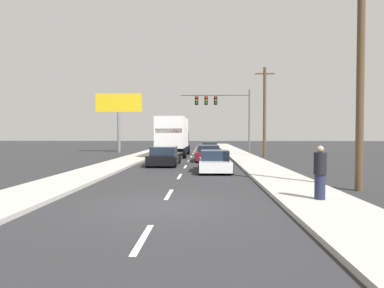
{
  "coord_description": "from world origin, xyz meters",
  "views": [
    {
      "loc": [
        1.27,
        -9.72,
        2.15
      ],
      "look_at": [
        0.15,
        19.5,
        1.28
      ],
      "focal_mm": 30.86,
      "sensor_mm": 36.0,
      "label": 1
    }
  ],
  "objects_px": {
    "traffic_signal_mast": "(218,105)",
    "roadside_billboard": "(119,109)",
    "box_truck": "(174,135)",
    "car_maroon": "(208,154)",
    "car_black": "(164,157)",
    "utility_pole_near": "(361,54)",
    "car_white": "(215,162)",
    "utility_pole_mid": "(265,111)",
    "car_yellow": "(210,149)",
    "pedestrian_near_corner": "(320,173)"
  },
  "relations": [
    {
      "from": "car_maroon",
      "to": "pedestrian_near_corner",
      "type": "xyz_separation_m",
      "value": [
        3.26,
        -16.05,
        0.38
      ]
    },
    {
      "from": "box_truck",
      "to": "car_black",
      "type": "bearing_deg",
      "value": -88.97
    },
    {
      "from": "car_yellow",
      "to": "car_maroon",
      "type": "distance_m",
      "value": 8.32
    },
    {
      "from": "car_black",
      "to": "utility_pole_mid",
      "type": "xyz_separation_m",
      "value": [
        8.4,
        8.6,
        3.74
      ]
    },
    {
      "from": "car_yellow",
      "to": "pedestrian_near_corner",
      "type": "xyz_separation_m",
      "value": [
        3.01,
        -24.36,
        0.34
      ]
    },
    {
      "from": "box_truck",
      "to": "car_maroon",
      "type": "bearing_deg",
      "value": -56.96
    },
    {
      "from": "car_white",
      "to": "car_maroon",
      "type": "bearing_deg",
      "value": 92.11
    },
    {
      "from": "car_maroon",
      "to": "traffic_signal_mast",
      "type": "height_order",
      "value": "traffic_signal_mast"
    },
    {
      "from": "box_truck",
      "to": "car_maroon",
      "type": "relative_size",
      "value": 2.13
    },
    {
      "from": "car_black",
      "to": "utility_pole_mid",
      "type": "relative_size",
      "value": 0.5
    },
    {
      "from": "car_maroon",
      "to": "box_truck",
      "type": "bearing_deg",
      "value": 123.04
    },
    {
      "from": "utility_pole_near",
      "to": "traffic_signal_mast",
      "type": "bearing_deg",
      "value": 99.16
    },
    {
      "from": "car_yellow",
      "to": "pedestrian_near_corner",
      "type": "distance_m",
      "value": 24.55
    },
    {
      "from": "traffic_signal_mast",
      "to": "utility_pole_near",
      "type": "bearing_deg",
      "value": -80.84
    },
    {
      "from": "box_truck",
      "to": "roadside_billboard",
      "type": "bearing_deg",
      "value": 135.1
    },
    {
      "from": "car_maroon",
      "to": "car_white",
      "type": "distance_m",
      "value": 7.44
    },
    {
      "from": "car_black",
      "to": "roadside_billboard",
      "type": "distance_m",
      "value": 18.01
    },
    {
      "from": "car_black",
      "to": "utility_pole_near",
      "type": "height_order",
      "value": "utility_pole_near"
    },
    {
      "from": "car_yellow",
      "to": "car_white",
      "type": "relative_size",
      "value": 1.11
    },
    {
      "from": "car_yellow",
      "to": "utility_pole_near",
      "type": "distance_m",
      "value": 23.05
    },
    {
      "from": "car_white",
      "to": "roadside_billboard",
      "type": "xyz_separation_m",
      "value": [
        -10.65,
        19.53,
        4.56
      ]
    },
    {
      "from": "utility_pole_mid",
      "to": "roadside_billboard",
      "type": "relative_size",
      "value": 1.22
    },
    {
      "from": "box_truck",
      "to": "pedestrian_near_corner",
      "type": "xyz_separation_m",
      "value": [
        6.5,
        -21.02,
        -1.14
      ]
    },
    {
      "from": "car_maroon",
      "to": "utility_pole_mid",
      "type": "height_order",
      "value": "utility_pole_mid"
    },
    {
      "from": "utility_pole_mid",
      "to": "utility_pole_near",
      "type": "bearing_deg",
      "value": -89.29
    },
    {
      "from": "utility_pole_near",
      "to": "box_truck",
      "type": "bearing_deg",
      "value": 115.25
    },
    {
      "from": "car_black",
      "to": "car_maroon",
      "type": "height_order",
      "value": "car_black"
    },
    {
      "from": "car_white",
      "to": "utility_pole_near",
      "type": "distance_m",
      "value": 9.37
    },
    {
      "from": "car_maroon",
      "to": "car_yellow",
      "type": "bearing_deg",
      "value": 88.26
    },
    {
      "from": "car_yellow",
      "to": "car_maroon",
      "type": "bearing_deg",
      "value": -91.74
    },
    {
      "from": "car_yellow",
      "to": "car_white",
      "type": "height_order",
      "value": "car_yellow"
    },
    {
      "from": "car_white",
      "to": "roadside_billboard",
      "type": "distance_m",
      "value": 22.71
    },
    {
      "from": "traffic_signal_mast",
      "to": "roadside_billboard",
      "type": "bearing_deg",
      "value": -177.16
    },
    {
      "from": "roadside_billboard",
      "to": "pedestrian_near_corner",
      "type": "distance_m",
      "value": 31.55
    },
    {
      "from": "car_black",
      "to": "utility_pole_mid",
      "type": "bearing_deg",
      "value": 45.68
    },
    {
      "from": "car_black",
      "to": "utility_pole_near",
      "type": "bearing_deg",
      "value": -48.96
    },
    {
      "from": "box_truck",
      "to": "utility_pole_near",
      "type": "height_order",
      "value": "utility_pole_near"
    },
    {
      "from": "car_black",
      "to": "car_white",
      "type": "xyz_separation_m",
      "value": [
        3.35,
        -3.69,
        -0.05
      ]
    },
    {
      "from": "car_maroon",
      "to": "car_white",
      "type": "xyz_separation_m",
      "value": [
        0.27,
        -7.43,
        -0.03
      ]
    },
    {
      "from": "box_truck",
      "to": "pedestrian_near_corner",
      "type": "relative_size",
      "value": 5.31
    },
    {
      "from": "box_truck",
      "to": "car_yellow",
      "type": "distance_m",
      "value": 5.05
    },
    {
      "from": "utility_pole_near",
      "to": "utility_pole_mid",
      "type": "relative_size",
      "value": 1.2
    },
    {
      "from": "box_truck",
      "to": "roadside_billboard",
      "type": "xyz_separation_m",
      "value": [
        -7.14,
        7.12,
        3.01
      ]
    },
    {
      "from": "traffic_signal_mast",
      "to": "roadside_billboard",
      "type": "relative_size",
      "value": 1.19
    },
    {
      "from": "car_white",
      "to": "box_truck",
      "type": "bearing_deg",
      "value": 105.8
    },
    {
      "from": "car_black",
      "to": "car_maroon",
      "type": "relative_size",
      "value": 1.03
    },
    {
      "from": "car_yellow",
      "to": "car_white",
      "type": "bearing_deg",
      "value": -89.93
    },
    {
      "from": "car_maroon",
      "to": "roadside_billboard",
      "type": "distance_m",
      "value": 16.57
    },
    {
      "from": "car_yellow",
      "to": "utility_pole_near",
      "type": "relative_size",
      "value": 0.46
    },
    {
      "from": "car_white",
      "to": "utility_pole_mid",
      "type": "distance_m",
      "value": 13.82
    }
  ]
}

